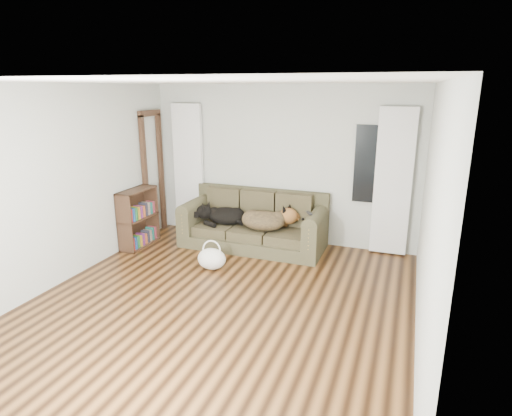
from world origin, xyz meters
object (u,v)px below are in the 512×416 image
(dog_black_lab, at_px, (224,216))
(dog_shepherd, at_px, (266,221))
(sofa, at_px, (253,220))
(bookshelf, at_px, (138,217))
(tote_bag, at_px, (212,258))

(dog_black_lab, xyz_separation_m, dog_shepherd, (0.76, -0.05, 0.01))
(sofa, xyz_separation_m, bookshelf, (-1.78, -0.60, 0.05))
(dog_black_lab, distance_m, dog_shepherd, 0.76)
(dog_black_lab, bearing_deg, tote_bag, -74.50)
(sofa, distance_m, bookshelf, 1.88)
(sofa, relative_size, dog_shepherd, 3.10)
(dog_black_lab, distance_m, bookshelf, 1.40)
(tote_bag, height_order, bookshelf, bookshelf)
(dog_black_lab, relative_size, dog_shepherd, 0.88)
(dog_black_lab, distance_m, tote_bag, 1.12)
(tote_bag, bearing_deg, dog_shepherd, 63.64)
(dog_shepherd, bearing_deg, dog_black_lab, -2.93)
(dog_shepherd, bearing_deg, sofa, -13.55)
(sofa, height_order, bookshelf, bookshelf)
(dog_black_lab, relative_size, bookshelf, 0.69)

